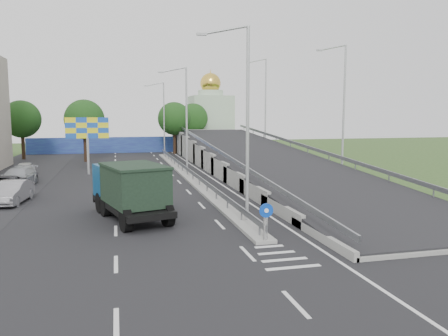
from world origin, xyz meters
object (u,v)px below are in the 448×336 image
object	(u,v)px
church	(211,117)
parked_car_b	(12,192)
lamp_post_near	(244,114)
parked_car_e	(25,170)
lamp_post_far	(163,114)
billboard	(87,131)
lamp_post_mid	(185,114)
dump_truck	(130,188)
parked_car_d	(18,178)
parked_car_c	(2,186)
sign_bollard	(266,222)

from	to	relation	value
church	parked_car_b	world-z (taller)	church
lamp_post_near	parked_car_e	world-z (taller)	lamp_post_near
lamp_post_far	parked_car_e	distance (m)	24.15
billboard	lamp_post_far	bearing A→B (deg)	63.16
lamp_post_mid	billboard	distance (m)	9.47
lamp_post_far	dump_truck	distance (m)	38.00
lamp_post_far	parked_car_d	bearing A→B (deg)	-119.99
lamp_post_mid	parked_car_b	xyz separation A→B (m)	(-13.13, -11.31, -5.07)
billboard	dump_truck	world-z (taller)	billboard
lamp_post_far	parked_car_c	world-z (taller)	lamp_post_far
lamp_post_mid	church	size ratio (longest dim) A/B	0.73
church	dump_truck	distance (m)	53.79
dump_truck	parked_car_b	size ratio (longest dim) A/B	1.66
billboard	parked_car_d	distance (m)	8.90
lamp_post_near	billboard	distance (m)	23.87
parked_car_b	parked_car_e	world-z (taller)	parked_car_b
church	parked_car_e	world-z (taller)	church
lamp_post_near	parked_car_d	world-z (taller)	lamp_post_near
church	billboard	distance (m)	37.23
church	parked_car_e	bearing A→B (deg)	-127.24
sign_bollard	lamp_post_mid	size ratio (longest dim) A/B	0.17
parked_car_c	parked_car_b	bearing A→B (deg)	-57.71
billboard	lamp_post_mid	bearing A→B (deg)	-12.38
parked_car_d	parked_car_e	xyz separation A→B (m)	(-0.62, 6.08, -0.08)
billboard	parked_car_e	xyz separation A→B (m)	(-5.65, -0.42, -3.50)
lamp_post_near	parked_car_e	distance (m)	26.64
lamp_post_near	parked_car_d	bearing A→B (deg)	132.37
billboard	dump_truck	size ratio (longest dim) A/B	0.74
sign_bollard	parked_car_d	distance (m)	23.88
dump_truck	parked_car_d	xyz separation A→B (m)	(-8.34, 12.83, -0.95)
parked_car_e	sign_bollard	bearing A→B (deg)	-64.50
lamp_post_far	dump_truck	size ratio (longest dim) A/B	1.35
lamp_post_near	church	size ratio (longest dim) A/B	0.73
dump_truck	sign_bollard	bearing A→B (deg)	-64.54
sign_bollard	parked_car_c	world-z (taller)	sign_bollard
lamp_post_far	parked_car_b	bearing A→B (deg)	-112.75
lamp_post_near	church	bearing A→B (deg)	79.62
parked_car_c	church	bearing A→B (deg)	69.57
parked_car_b	church	bearing A→B (deg)	70.12
lamp_post_mid	billboard	xyz separation A→B (m)	(-9.11, 2.00, -1.62)
parked_car_e	church	bearing A→B (deg)	48.28
lamp_post_far	dump_truck	xyz separation A→B (m)	(-5.80, -37.33, -4.09)
lamp_post_mid	parked_car_c	bearing A→B (deg)	-151.07
lamp_post_near	dump_truck	bearing A→B (deg)	155.26
billboard	parked_car_d	world-z (taller)	billboard
sign_bollard	parked_car_c	bearing A→B (deg)	132.31
parked_car_e	lamp_post_near	bearing A→B (deg)	-60.10
lamp_post_far	parked_car_b	distance (m)	34.33
parked_car_d	church	bearing A→B (deg)	63.26
lamp_post_near	parked_car_b	distance (m)	16.54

